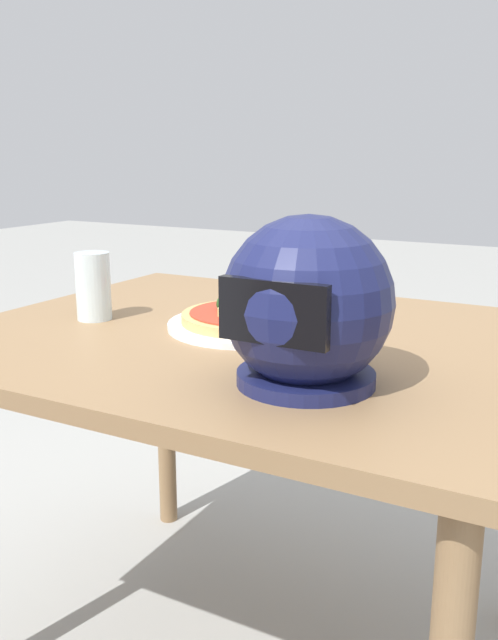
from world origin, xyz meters
name	(u,v)px	position (x,y,z in m)	size (l,w,h in m)	color
dining_table	(249,375)	(0.00, 0.00, 0.63)	(1.08, 0.90, 0.72)	olive
pizza_plate	(249,325)	(0.01, -0.03, 0.72)	(0.32, 0.32, 0.01)	white
pizza	(250,315)	(0.01, -0.03, 0.74)	(0.26, 0.26, 0.06)	tan
motorcycle_helmet	(307,306)	(-0.22, 0.22, 0.84)	(0.25, 0.25, 0.25)	#191E4C
drinking_glass	(93,286)	(0.32, 0.06, 0.79)	(0.07, 0.07, 0.14)	silver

